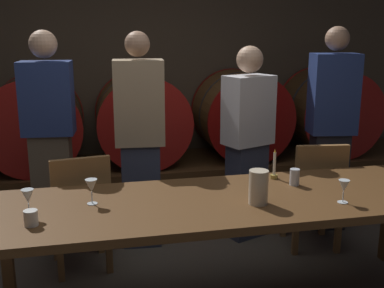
% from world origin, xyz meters
% --- Properties ---
extents(back_wall, '(6.87, 0.24, 2.98)m').
position_xyz_m(back_wall, '(0.00, 2.71, 1.49)').
color(back_wall, brown).
rests_on(back_wall, ground).
extents(barrel_shelf, '(6.19, 0.90, 0.37)m').
position_xyz_m(barrel_shelf, '(0.00, 2.16, 0.19)').
color(barrel_shelf, brown).
rests_on(barrel_shelf, ground).
extents(wine_barrel_left, '(0.92, 0.77, 0.92)m').
position_xyz_m(wine_barrel_left, '(-1.04, 2.16, 0.82)').
color(wine_barrel_left, '#513319').
rests_on(wine_barrel_left, barrel_shelf).
extents(wine_barrel_center, '(0.92, 0.77, 0.92)m').
position_xyz_m(wine_barrel_center, '(-0.01, 2.16, 0.82)').
color(wine_barrel_center, brown).
rests_on(wine_barrel_center, barrel_shelf).
extents(wine_barrel_right, '(0.92, 0.77, 0.92)m').
position_xyz_m(wine_barrel_right, '(1.04, 2.16, 0.82)').
color(wine_barrel_right, brown).
rests_on(wine_barrel_right, barrel_shelf).
extents(wine_barrel_far_right, '(0.92, 0.77, 0.92)m').
position_xyz_m(wine_barrel_far_right, '(2.06, 2.16, 0.82)').
color(wine_barrel_far_right, '#513319').
rests_on(wine_barrel_far_right, barrel_shelf).
extents(dining_table, '(2.88, 0.86, 0.73)m').
position_xyz_m(dining_table, '(0.28, -0.00, 0.67)').
color(dining_table, brown).
rests_on(dining_table, ground).
extents(chair_left, '(0.45, 0.45, 0.88)m').
position_xyz_m(chair_left, '(-0.62, 0.68, 0.49)').
color(chair_left, olive).
rests_on(chair_left, ground).
extents(chair_right, '(0.45, 0.45, 0.88)m').
position_xyz_m(chair_right, '(1.18, 0.66, 0.49)').
color(chair_right, olive).
rests_on(chair_right, ground).
extents(guest_far_left, '(0.40, 0.28, 1.71)m').
position_xyz_m(guest_far_left, '(-0.83, 1.12, 0.88)').
color(guest_far_left, brown).
rests_on(guest_far_left, ground).
extents(guest_center_left, '(0.40, 0.27, 1.70)m').
position_xyz_m(guest_center_left, '(-0.15, 1.04, 0.87)').
color(guest_center_left, '#33384C').
rests_on(guest_center_left, ground).
extents(guest_center_right, '(0.44, 0.36, 1.59)m').
position_xyz_m(guest_center_right, '(0.73, 1.01, 0.81)').
color(guest_center_right, '#33384C').
rests_on(guest_center_right, ground).
extents(guest_far_right, '(0.41, 0.30, 1.74)m').
position_xyz_m(guest_far_right, '(1.48, 1.04, 0.89)').
color(guest_far_right, black).
rests_on(guest_far_right, ground).
extents(candle_left, '(0.05, 0.05, 0.21)m').
position_xyz_m(candle_left, '(0.68, 0.30, 0.79)').
color(candle_left, olive).
rests_on(candle_left, dining_table).
extents(pitcher, '(0.11, 0.11, 0.20)m').
position_xyz_m(pitcher, '(0.41, -0.12, 0.84)').
color(pitcher, beige).
rests_on(pitcher, dining_table).
extents(wine_glass_left, '(0.07, 0.07, 0.15)m').
position_xyz_m(wine_glass_left, '(-0.87, -0.04, 0.84)').
color(wine_glass_left, white).
rests_on(wine_glass_left, dining_table).
extents(wine_glass_center, '(0.07, 0.07, 0.15)m').
position_xyz_m(wine_glass_center, '(-0.53, 0.08, 0.84)').
color(wine_glass_center, white).
rests_on(wine_glass_center, dining_table).
extents(wine_glass_right, '(0.06, 0.06, 0.14)m').
position_xyz_m(wine_glass_right, '(0.90, -0.21, 0.83)').
color(wine_glass_right, white).
rests_on(wine_glass_right, dining_table).
extents(cup_left, '(0.07, 0.07, 0.08)m').
position_xyz_m(cup_left, '(-0.84, -0.17, 0.78)').
color(cup_left, white).
rests_on(cup_left, dining_table).
extents(cup_right, '(0.06, 0.06, 0.11)m').
position_xyz_m(cup_right, '(0.76, 0.15, 0.79)').
color(cup_right, silver).
rests_on(cup_right, dining_table).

